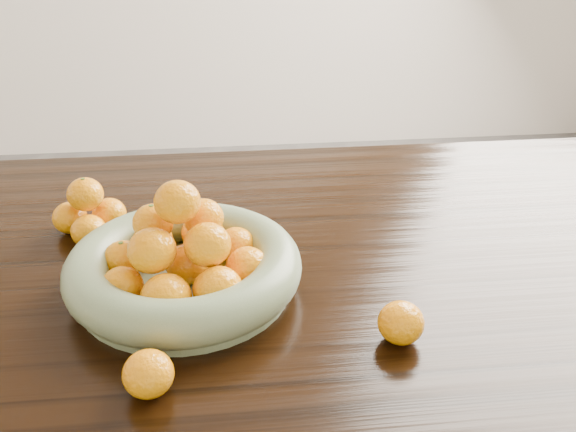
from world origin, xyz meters
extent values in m
cube|color=black|center=(0.00, 0.00, 0.73)|extent=(2.00, 1.00, 0.04)
cylinder|color=gray|center=(-0.15, -0.11, 0.76)|extent=(0.34, 0.34, 0.02)
torus|color=gray|center=(-0.15, -0.11, 0.79)|extent=(0.38, 0.38, 0.07)
ellipsoid|color=orange|center=(-0.06, -0.06, 0.80)|extent=(0.07, 0.07, 0.06)
ellipsoid|color=orange|center=(-0.12, -0.01, 0.80)|extent=(0.07, 0.07, 0.07)
ellipsoid|color=orange|center=(-0.20, -0.02, 0.80)|extent=(0.07, 0.07, 0.06)
ellipsoid|color=orange|center=(-0.24, -0.08, 0.80)|extent=(0.07, 0.07, 0.06)
ellipsoid|color=orange|center=(-0.24, -0.16, 0.80)|extent=(0.07, 0.07, 0.06)
ellipsoid|color=orange|center=(-0.17, -0.21, 0.80)|extent=(0.08, 0.08, 0.07)
ellipsoid|color=orange|center=(-0.09, -0.19, 0.80)|extent=(0.08, 0.08, 0.07)
ellipsoid|color=orange|center=(-0.04, -0.13, 0.80)|extent=(0.07, 0.07, 0.06)
ellipsoid|color=orange|center=(-0.14, -0.11, 0.80)|extent=(0.07, 0.07, 0.06)
ellipsoid|color=orange|center=(-0.11, -0.07, 0.86)|extent=(0.07, 0.07, 0.06)
ellipsoid|color=orange|center=(-0.19, -0.07, 0.86)|extent=(0.07, 0.07, 0.06)
ellipsoid|color=orange|center=(-0.19, -0.15, 0.85)|extent=(0.07, 0.07, 0.07)
ellipsoid|color=orange|center=(-0.10, -0.15, 0.85)|extent=(0.07, 0.07, 0.07)
ellipsoid|color=orange|center=(-0.15, -0.10, 0.91)|extent=(0.07, 0.07, 0.07)
ellipsoid|color=orange|center=(-0.32, 0.06, 0.78)|extent=(0.06, 0.06, 0.06)
ellipsoid|color=orange|center=(-0.30, 0.12, 0.78)|extent=(0.06, 0.06, 0.06)
ellipsoid|color=orange|center=(-0.37, 0.11, 0.78)|extent=(0.06, 0.06, 0.06)
ellipsoid|color=orange|center=(-0.33, 0.10, 0.83)|extent=(0.07, 0.07, 0.06)
ellipsoid|color=orange|center=(-0.18, -0.35, 0.78)|extent=(0.07, 0.07, 0.06)
ellipsoid|color=orange|center=(0.17, -0.28, 0.78)|extent=(0.07, 0.07, 0.06)
camera|label=1|loc=(-0.07, -1.00, 1.34)|focal=40.00mm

